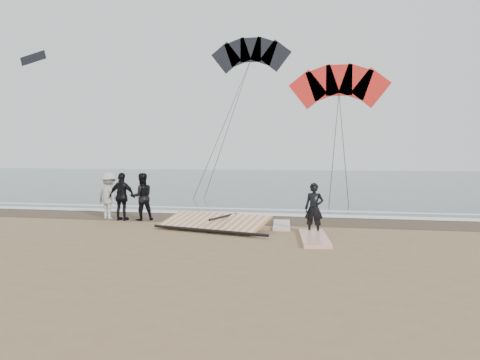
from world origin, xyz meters
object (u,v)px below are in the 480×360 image
(board_white, at_px, (314,238))
(board_cream, at_px, (282,225))
(sail_rig, at_px, (214,223))
(man_main, at_px, (314,209))

(board_white, distance_m, board_cream, 2.67)
(board_white, height_order, sail_rig, sail_rig)
(sail_rig, bearing_deg, man_main, -5.24)
(board_white, bearing_deg, board_cream, 110.05)
(board_white, distance_m, sail_rig, 3.62)
(man_main, relative_size, sail_rig, 0.40)
(sail_rig, bearing_deg, board_cream, 27.19)
(board_cream, relative_size, sail_rig, 0.53)
(man_main, xyz_separation_m, board_white, (0.05, -0.96, -0.76))
(board_white, xyz_separation_m, board_cream, (-1.24, 2.37, -0.01))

